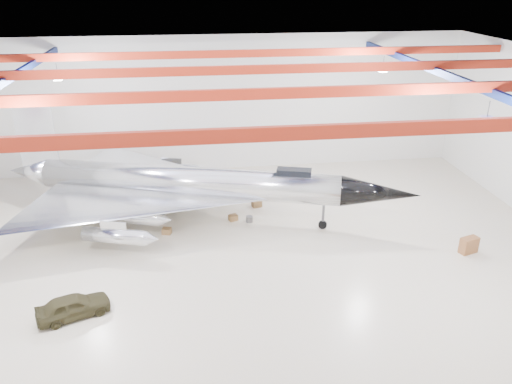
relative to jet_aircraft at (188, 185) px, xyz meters
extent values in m
plane|color=beige|center=(2.76, -5.66, -2.48)|extent=(40.00, 40.00, 0.00)
plane|color=silver|center=(2.76, 9.34, 3.02)|extent=(40.00, 0.00, 40.00)
plane|color=#0A0F38|center=(2.76, -5.66, 8.52)|extent=(40.00, 40.00, 0.00)
cube|color=maroon|center=(2.76, -14.66, 7.92)|extent=(39.50, 0.25, 0.50)
cube|color=maroon|center=(2.76, -8.66, 7.92)|extent=(39.50, 0.25, 0.50)
cube|color=maroon|center=(2.76, -2.66, 7.92)|extent=(39.50, 0.25, 0.50)
cube|color=maroon|center=(2.76, 3.34, 7.92)|extent=(39.50, 0.25, 0.50)
cube|color=#0D1D51|center=(14.76, -5.66, 7.62)|extent=(0.25, 29.50, 0.40)
cube|color=silver|center=(12.76, -11.66, 7.22)|extent=(0.55, 0.55, 0.25)
cube|color=silver|center=(-7.24, 0.34, 7.22)|extent=(0.55, 0.55, 0.25)
cube|color=silver|center=(12.76, 0.34, 7.22)|extent=(0.55, 0.55, 0.25)
cylinder|color=silver|center=(0.05, -0.02, 0.29)|extent=(19.49, 7.54, 1.98)
cone|color=black|center=(11.88, -3.55, 0.29)|extent=(5.30, 3.30, 1.98)
cone|color=silver|center=(-10.83, 3.23, 0.29)|extent=(3.40, 2.74, 1.98)
cube|color=silver|center=(-9.88, 2.95, 2.85)|extent=(2.68, 0.90, 4.44)
cube|color=black|center=(6.68, -1.99, 1.32)|extent=(2.31, 1.38, 0.49)
cylinder|color=silver|center=(-4.34, -4.37, -1.10)|extent=(3.85, 1.92, 0.89)
cylinder|color=silver|center=(-3.63, -2.01, -1.10)|extent=(3.85, 1.92, 0.89)
cylinder|color=silver|center=(-1.94, 3.67, -1.10)|extent=(3.85, 1.92, 0.89)
cylinder|color=silver|center=(-1.23, 6.04, -1.10)|extent=(3.85, 1.92, 0.89)
cylinder|color=#59595B|center=(8.57, -2.56, -1.59)|extent=(0.18, 0.18, 1.78)
cylinder|color=black|center=(8.57, -2.56, -2.20)|extent=(0.59, 0.37, 0.55)
cylinder|color=#59595B|center=(-4.44, -1.25, -1.59)|extent=(0.18, 0.18, 1.78)
cylinder|color=black|center=(-4.44, -1.25, -2.20)|extent=(0.59, 0.37, 0.55)
cylinder|color=#59595B|center=(-3.03, 3.48, -1.59)|extent=(0.18, 0.18, 1.78)
cylinder|color=black|center=(-3.03, 3.48, -2.20)|extent=(0.59, 0.37, 0.55)
imported|color=#34301A|center=(-5.73, -9.79, -1.89)|extent=(3.72, 2.53, 1.18)
cube|color=brown|center=(16.42, -6.68, -1.98)|extent=(1.20, 0.84, 1.00)
cube|color=olive|center=(-1.51, -1.92, -2.28)|extent=(0.66, 0.58, 0.39)
cube|color=maroon|center=(1.74, 3.88, -2.34)|extent=(0.47, 0.42, 0.28)
cylinder|color=#59595B|center=(3.94, -0.99, -2.27)|extent=(0.57, 0.57, 0.42)
cube|color=olive|center=(4.75, 1.32, -2.25)|extent=(0.77, 0.67, 0.46)
cube|color=#59595B|center=(-4.27, 0.68, -2.35)|extent=(0.42, 0.37, 0.25)
cube|color=olive|center=(2.88, -0.60, -2.28)|extent=(0.69, 0.63, 0.39)
cylinder|color=#59595B|center=(4.59, 3.64, -2.31)|extent=(0.40, 0.40, 0.34)
camera|label=1|loc=(0.40, -30.60, 12.93)|focal=35.00mm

